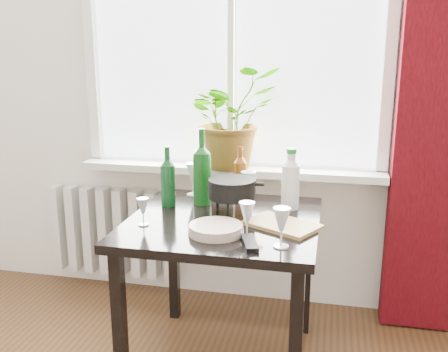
% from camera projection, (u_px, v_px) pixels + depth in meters
% --- Properties ---
extents(window, '(1.72, 0.08, 1.62)m').
position_uv_depth(window, '(232.00, 28.00, 2.70)').
color(window, white).
rests_on(window, ground).
extents(windowsill, '(1.72, 0.20, 0.04)m').
position_uv_depth(windowsill, '(229.00, 169.00, 2.83)').
color(windowsill, silver).
rests_on(windowsill, ground).
extents(radiator, '(0.80, 0.10, 0.55)m').
position_uv_depth(radiator, '(113.00, 231.00, 3.12)').
color(radiator, silver).
rests_on(radiator, ground).
extents(table, '(0.85, 0.85, 0.74)m').
position_uv_depth(table, '(224.00, 237.00, 2.28)').
color(table, black).
rests_on(table, ground).
extents(potted_plant, '(0.66, 0.66, 0.55)m').
position_uv_depth(potted_plant, '(231.00, 118.00, 2.73)').
color(potted_plant, '#487D21').
rests_on(potted_plant, windowsill).
extents(wine_bottle_left, '(0.09, 0.09, 0.30)m').
position_uv_depth(wine_bottle_left, '(168.00, 176.00, 2.41)').
color(wine_bottle_left, '#0B3D17').
rests_on(wine_bottle_left, table).
extents(wine_bottle_right, '(0.10, 0.10, 0.38)m').
position_uv_depth(wine_bottle_right, '(202.00, 166.00, 2.43)').
color(wine_bottle_right, '#0D4812').
rests_on(wine_bottle_right, table).
extents(bottle_amber, '(0.08, 0.08, 0.28)m').
position_uv_depth(bottle_amber, '(240.00, 172.00, 2.53)').
color(bottle_amber, brown).
rests_on(bottle_amber, table).
extents(cleaning_bottle, '(0.10, 0.10, 0.30)m').
position_uv_depth(cleaning_bottle, '(291.00, 178.00, 2.36)').
color(cleaning_bottle, silver).
rests_on(cleaning_bottle, table).
extents(wineglass_front_right, '(0.07, 0.07, 0.15)m').
position_uv_depth(wineglass_front_right, '(247.00, 219.00, 2.01)').
color(wineglass_front_right, silver).
rests_on(wineglass_front_right, table).
extents(wineglass_far_right, '(0.09, 0.09, 0.16)m').
position_uv_depth(wineglass_far_right, '(281.00, 227.00, 1.91)').
color(wineglass_far_right, silver).
rests_on(wineglass_far_right, table).
extents(wineglass_back_center, '(0.08, 0.08, 0.18)m').
position_uv_depth(wineglass_back_center, '(248.00, 188.00, 2.42)').
color(wineglass_back_center, silver).
rests_on(wineglass_back_center, table).
extents(wineglass_back_left, '(0.09, 0.09, 0.17)m').
position_uv_depth(wineglass_back_left, '(193.00, 179.00, 2.61)').
color(wineglass_back_left, silver).
rests_on(wineglass_back_left, table).
extents(wineglass_front_left, '(0.07, 0.07, 0.12)m').
position_uv_depth(wineglass_front_left, '(143.00, 212.00, 2.15)').
color(wineglass_front_left, '#B3B6C1').
rests_on(wineglass_front_left, table).
extents(plate_stack, '(0.25, 0.25, 0.04)m').
position_uv_depth(plate_stack, '(216.00, 229.00, 2.07)').
color(plate_stack, beige).
rests_on(plate_stack, table).
extents(fondue_pot, '(0.27, 0.24, 0.17)m').
position_uv_depth(fondue_pot, '(232.00, 197.00, 2.29)').
color(fondue_pot, black).
rests_on(fondue_pot, table).
extents(tv_remote, '(0.10, 0.17, 0.02)m').
position_uv_depth(tv_remote, '(250.00, 243.00, 1.95)').
color(tv_remote, black).
rests_on(tv_remote, table).
extents(cutting_board, '(0.36, 0.32, 0.02)m').
position_uv_depth(cutting_board, '(282.00, 225.00, 2.15)').
color(cutting_board, '#AB844D').
rests_on(cutting_board, table).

